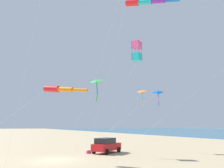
{
  "coord_description": "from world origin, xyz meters",
  "views": [
    {
      "loc": [
        4.77,
        23.15,
        3.31
      ],
      "look_at": [
        -4.47,
        3.84,
        7.41
      ],
      "focal_mm": 35.33,
      "sensor_mm": 36.0,
      "label": 1
    }
  ],
  "objects_px": {
    "cooler_box": "(88,152)",
    "kite_delta_blue_topmost": "(97,81)",
    "kite_delta_white_trailing": "(157,93)",
    "kite_windsock_yellow_midlevel": "(59,89)",
    "kite_box_checkered_midright": "(137,51)",
    "kite_delta_small_distant": "(142,92)",
    "parked_car": "(106,145)",
    "kite_windsock_magenta_far_left": "(144,2)"
  },
  "relations": [
    {
      "from": "cooler_box",
      "to": "kite_windsock_magenta_far_left",
      "type": "xyz_separation_m",
      "value": [
        -2.58,
        9.16,
        15.91
      ]
    },
    {
      "from": "kite_box_checkered_midright",
      "to": "kite_windsock_magenta_far_left",
      "type": "distance_m",
      "value": 5.14
    },
    {
      "from": "kite_box_checkered_midright",
      "to": "kite_windsock_magenta_far_left",
      "type": "xyz_separation_m",
      "value": [
        0.16,
        1.86,
        4.79
      ]
    },
    {
      "from": "kite_box_checkered_midright",
      "to": "kite_delta_small_distant",
      "type": "distance_m",
      "value": 8.32
    },
    {
      "from": "parked_car",
      "to": "kite_box_checkered_midright",
      "type": "bearing_deg",
      "value": 95.38
    },
    {
      "from": "kite_windsock_magenta_far_left",
      "to": "kite_windsock_yellow_midlevel",
      "type": "bearing_deg",
      "value": -27.53
    },
    {
      "from": "parked_car",
      "to": "kite_delta_white_trailing",
      "type": "bearing_deg",
      "value": 119.64
    },
    {
      "from": "kite_delta_blue_topmost",
      "to": "kite_windsock_yellow_midlevel",
      "type": "bearing_deg",
      "value": 29.65
    },
    {
      "from": "parked_car",
      "to": "kite_box_checkered_midright",
      "type": "xyz_separation_m",
      "value": [
        -0.63,
        6.63,
        10.39
      ]
    },
    {
      "from": "kite_windsock_yellow_midlevel",
      "to": "kite_delta_white_trailing",
      "type": "bearing_deg",
      "value": 171.15
    },
    {
      "from": "cooler_box",
      "to": "kite_delta_small_distant",
      "type": "distance_m",
      "value": 10.77
    },
    {
      "from": "kite_delta_blue_topmost",
      "to": "kite_delta_white_trailing",
      "type": "xyz_separation_m",
      "value": [
        -5.57,
        4.57,
        -1.66
      ]
    },
    {
      "from": "kite_delta_white_trailing",
      "to": "kite_windsock_yellow_midlevel",
      "type": "bearing_deg",
      "value": -8.85
    },
    {
      "from": "parked_car",
      "to": "kite_delta_small_distant",
      "type": "distance_m",
      "value": 8.8
    },
    {
      "from": "kite_windsock_yellow_midlevel",
      "to": "kite_box_checkered_midright",
      "type": "xyz_separation_m",
      "value": [
        -7.79,
        2.12,
        4.44
      ]
    },
    {
      "from": "kite_delta_blue_topmost",
      "to": "kite_windsock_magenta_far_left",
      "type": "xyz_separation_m",
      "value": [
        -2.52,
        6.88,
        7.45
      ]
    },
    {
      "from": "cooler_box",
      "to": "kite_box_checkered_midright",
      "type": "xyz_separation_m",
      "value": [
        -2.74,
        7.3,
        11.13
      ]
    },
    {
      "from": "kite_delta_blue_topmost",
      "to": "kite_windsock_magenta_far_left",
      "type": "relative_size",
      "value": 0.54
    },
    {
      "from": "cooler_box",
      "to": "kite_windsock_yellow_midlevel",
      "type": "bearing_deg",
      "value": 45.78
    },
    {
      "from": "parked_car",
      "to": "kite_delta_small_distant",
      "type": "xyz_separation_m",
      "value": [
        -5.18,
        0.5,
        7.1
      ]
    },
    {
      "from": "kite_delta_blue_topmost",
      "to": "kite_windsock_yellow_midlevel",
      "type": "height_order",
      "value": "kite_delta_blue_topmost"
    },
    {
      "from": "kite_windsock_magenta_far_left",
      "to": "kite_delta_small_distant",
      "type": "relative_size",
      "value": 2.01
    },
    {
      "from": "kite_delta_small_distant",
      "to": "kite_delta_blue_topmost",
      "type": "bearing_deg",
      "value": 8.71
    },
    {
      "from": "cooler_box",
      "to": "kite_delta_white_trailing",
      "type": "bearing_deg",
      "value": 129.45
    },
    {
      "from": "cooler_box",
      "to": "kite_delta_white_trailing",
      "type": "xyz_separation_m",
      "value": [
        -5.63,
        6.84,
        6.81
      ]
    },
    {
      "from": "kite_windsock_magenta_far_left",
      "to": "kite_delta_blue_topmost",
      "type": "bearing_deg",
      "value": -69.92
    },
    {
      "from": "parked_car",
      "to": "kite_box_checkered_midright",
      "type": "relative_size",
      "value": 0.37
    },
    {
      "from": "cooler_box",
      "to": "kite_delta_blue_topmost",
      "type": "xyz_separation_m",
      "value": [
        -0.06,
        2.27,
        8.46
      ]
    },
    {
      "from": "kite_delta_blue_topmost",
      "to": "kite_windsock_magenta_far_left",
      "type": "height_order",
      "value": "kite_windsock_magenta_far_left"
    },
    {
      "from": "kite_windsock_yellow_midlevel",
      "to": "kite_windsock_magenta_far_left",
      "type": "bearing_deg",
      "value": 152.47
    },
    {
      "from": "kite_windsock_yellow_midlevel",
      "to": "kite_delta_small_distant",
      "type": "relative_size",
      "value": 1.32
    },
    {
      "from": "cooler_box",
      "to": "kite_delta_blue_topmost",
      "type": "height_order",
      "value": "kite_delta_blue_topmost"
    },
    {
      "from": "cooler_box",
      "to": "kite_windsock_magenta_far_left",
      "type": "height_order",
      "value": "kite_windsock_magenta_far_left"
    },
    {
      "from": "kite_delta_blue_topmost",
      "to": "parked_car",
      "type": "bearing_deg",
      "value": -141.98
    },
    {
      "from": "kite_delta_blue_topmost",
      "to": "kite_delta_small_distant",
      "type": "bearing_deg",
      "value": -171.29
    },
    {
      "from": "cooler_box",
      "to": "kite_delta_small_distant",
      "type": "xyz_separation_m",
      "value": [
        -7.29,
        1.17,
        7.84
      ]
    },
    {
      "from": "cooler_box",
      "to": "parked_car",
      "type": "bearing_deg",
      "value": 162.47
    },
    {
      "from": "kite_delta_white_trailing",
      "to": "kite_delta_small_distant",
      "type": "bearing_deg",
      "value": -106.32
    },
    {
      "from": "parked_car",
      "to": "kite_windsock_yellow_midlevel",
      "type": "height_order",
      "value": "kite_windsock_yellow_midlevel"
    },
    {
      "from": "kite_box_checkered_midright",
      "to": "kite_delta_small_distant",
      "type": "relative_size",
      "value": 1.49
    },
    {
      "from": "kite_delta_small_distant",
      "to": "cooler_box",
      "type": "bearing_deg",
      "value": -9.09
    },
    {
      "from": "kite_delta_white_trailing",
      "to": "kite_delta_small_distant",
      "type": "height_order",
      "value": "kite_delta_small_distant"
    }
  ]
}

